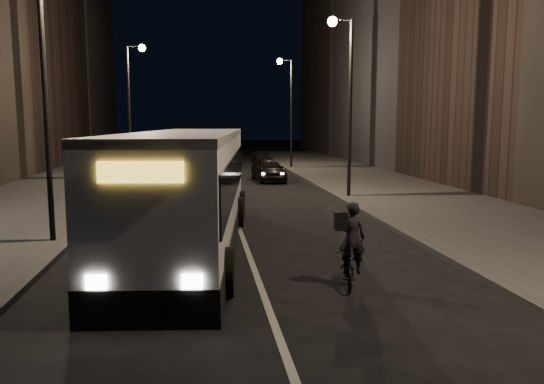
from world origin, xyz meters
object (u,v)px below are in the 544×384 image
object	(u,v)px
city_bus	(189,185)
car_mid	(168,163)
streetlight_right_far	(288,98)
streetlight_right_mid	(345,83)
streetlight_left_near	(53,59)
car_near	(268,170)
streetlight_left_far	(133,93)
car_far	(263,160)
cyclist_on_bicycle	(350,258)

from	to	relation	value
city_bus	car_mid	world-z (taller)	city_bus
streetlight_right_far	car_mid	bearing A→B (deg)	-167.72
streetlight_right_mid	streetlight_left_near	world-z (taller)	same
city_bus	car_near	xyz separation A→B (m)	(4.40, 16.67, -1.12)
car_mid	car_near	bearing A→B (deg)	135.95
streetlight_left_far	car_mid	xyz separation A→B (m)	(1.74, 4.06, -4.67)
city_bus	car_far	world-z (taller)	city_bus
streetlight_left_far	car_far	xyz separation A→B (m)	(8.93, 7.52, -4.80)
streetlight_right_mid	streetlight_right_far	distance (m)	16.00
car_mid	car_far	bearing A→B (deg)	-154.43
streetlight_right_mid	streetlight_right_far	bearing A→B (deg)	90.00
streetlight_right_far	streetlight_left_far	xyz separation A→B (m)	(-10.66, -6.00, 0.00)
streetlight_left_near	cyclist_on_bicycle	world-z (taller)	streetlight_left_near
streetlight_right_mid	streetlight_left_far	bearing A→B (deg)	136.84
streetlight_left_near	city_bus	world-z (taller)	streetlight_left_near
streetlight_left_far	car_far	distance (m)	12.62
streetlight_left_far	car_mid	size ratio (longest dim) A/B	1.93
streetlight_right_far	car_mid	xyz separation A→B (m)	(-8.93, -1.94, -4.67)
city_bus	car_far	size ratio (longest dim) A/B	3.26
car_near	car_mid	distance (m)	8.88
car_mid	car_far	size ratio (longest dim) A/B	1.09
streetlight_right_mid	city_bus	size ratio (longest dim) A/B	0.65
car_far	streetlight_right_far	bearing A→B (deg)	-40.02
streetlight_right_mid	car_mid	world-z (taller)	streetlight_right_mid
car_near	streetlight_left_far	bearing A→B (deg)	160.36
cyclist_on_bicycle	city_bus	bearing A→B (deg)	143.11
streetlight_left_near	car_far	size ratio (longest dim) A/B	2.11
streetlight_right_far	streetlight_left_near	bearing A→B (deg)	-113.96
city_bus	car_near	size ratio (longest dim) A/B	3.07
streetlight_left_far	car_far	size ratio (longest dim) A/B	2.11
streetlight_right_far	car_near	distance (m)	9.69
streetlight_left_far	car_mid	bearing A→B (deg)	66.81
streetlight_right_far	city_bus	distance (m)	25.97
streetlight_right_far	streetlight_left_near	xyz separation A→B (m)	(-10.66, -24.00, 0.00)
streetlight_left_near	car_mid	bearing A→B (deg)	85.49
streetlight_left_near	streetlight_left_far	world-z (taller)	same
streetlight_right_mid	car_far	size ratio (longest dim) A/B	2.11
streetlight_right_mid	car_mid	bearing A→B (deg)	122.41
city_bus	car_near	distance (m)	17.27
streetlight_left_near	streetlight_left_far	distance (m)	18.00
streetlight_right_mid	cyclist_on_bicycle	bearing A→B (deg)	-104.64
city_bus	cyclist_on_bicycle	bearing A→B (deg)	-43.01
streetlight_right_far	city_bus	world-z (taller)	streetlight_right_far
car_mid	car_far	distance (m)	7.98
city_bus	cyclist_on_bicycle	distance (m)	5.57
streetlight_left_far	car_far	world-z (taller)	streetlight_left_far
cyclist_on_bicycle	car_near	distance (m)	20.80
car_near	car_mid	world-z (taller)	car_near
city_bus	cyclist_on_bicycle	world-z (taller)	city_bus
streetlight_right_mid	cyclist_on_bicycle	distance (m)	14.14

